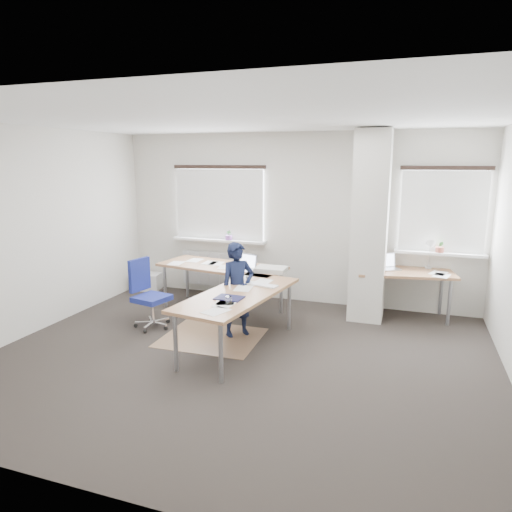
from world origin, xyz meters
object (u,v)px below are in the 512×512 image
(desk_main, at_px, (232,280))
(desk_side, at_px, (405,274))
(person, at_px, (238,290))
(task_chair, at_px, (150,309))

(desk_main, height_order, desk_side, desk_side)
(person, bearing_deg, desk_side, -10.32)
(desk_side, xyz_separation_m, task_chair, (-3.41, -1.60, -0.41))
(task_chair, height_order, person, person)
(desk_main, distance_m, desk_side, 2.60)
(task_chair, bearing_deg, desk_side, 37.53)
(desk_side, distance_m, task_chair, 3.79)
(desk_main, xyz_separation_m, task_chair, (-1.11, -0.38, -0.42))
(desk_main, xyz_separation_m, person, (0.19, -0.26, -0.05))
(desk_side, relative_size, person, 1.17)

